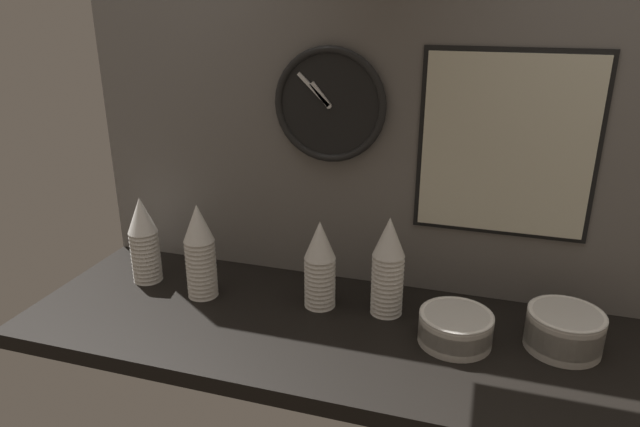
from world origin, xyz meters
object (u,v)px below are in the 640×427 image
(cup_stack_far_left, at_px, (144,240))
(menu_board, at_px, (506,146))
(bowl_stack_right, at_px, (455,327))
(cup_stack_center_right, at_px, (388,266))
(cup_stack_center, at_px, (320,264))
(cup_stack_left, at_px, (200,251))
(wall_clock, at_px, (330,105))
(bowl_stack_far_right, at_px, (564,329))

(cup_stack_far_left, height_order, menu_board, menu_board)
(bowl_stack_right, height_order, menu_board, menu_board)
(cup_stack_center_right, xyz_separation_m, menu_board, (0.25, 0.15, 0.29))
(cup_stack_center, bearing_deg, cup_stack_center_right, 4.90)
(cup_stack_left, relative_size, wall_clock, 0.87)
(cup_stack_center_right, xyz_separation_m, bowl_stack_far_right, (0.41, -0.04, -0.08))
(wall_clock, relative_size, menu_board, 0.65)
(cup_stack_far_left, relative_size, cup_stack_left, 0.95)
(cup_stack_center_right, bearing_deg, menu_board, 30.83)
(cup_stack_left, distance_m, menu_board, 0.82)
(cup_stack_far_left, height_order, bowl_stack_right, cup_stack_far_left)
(cup_stack_far_left, distance_m, cup_stack_left, 0.20)
(cup_stack_center, bearing_deg, wall_clock, 97.81)
(cup_stack_center, height_order, menu_board, menu_board)
(cup_stack_far_left, xyz_separation_m, wall_clock, (0.49, 0.16, 0.37))
(cup_stack_center, relative_size, menu_board, 0.51)
(cup_stack_center_right, xyz_separation_m, cup_stack_center, (-0.17, -0.01, -0.01))
(bowl_stack_far_right, relative_size, bowl_stack_right, 1.00)
(cup_stack_far_left, distance_m, wall_clock, 0.63)
(bowl_stack_far_right, height_order, menu_board, menu_board)
(bowl_stack_right, bearing_deg, wall_clock, 148.76)
(cup_stack_center_right, height_order, bowl_stack_right, cup_stack_center_right)
(cup_stack_center_right, distance_m, bowl_stack_right, 0.22)
(cup_stack_center, relative_size, cup_stack_left, 0.91)
(cup_stack_left, xyz_separation_m, bowl_stack_right, (0.67, -0.03, -0.09))
(bowl_stack_right, bearing_deg, cup_stack_center, 168.46)
(wall_clock, xyz_separation_m, menu_board, (0.44, 0.01, -0.08))
(cup_stack_left, xyz_separation_m, menu_board, (0.74, 0.20, 0.29))
(cup_stack_center, height_order, bowl_stack_far_right, cup_stack_center)
(cup_stack_center_right, bearing_deg, bowl_stack_right, -25.84)
(cup_stack_center, distance_m, wall_clock, 0.41)
(bowl_stack_right, bearing_deg, menu_board, 73.43)
(cup_stack_far_left, distance_m, cup_stack_center, 0.51)
(cup_stack_left, xyz_separation_m, wall_clock, (0.30, 0.19, 0.36))
(cup_stack_center, relative_size, bowl_stack_right, 1.38)
(cup_stack_center, bearing_deg, menu_board, 21.17)
(bowl_stack_right, relative_size, wall_clock, 0.57)
(bowl_stack_far_right, height_order, wall_clock, wall_clock)
(cup_stack_center, distance_m, bowl_stack_far_right, 0.59)
(cup_stack_center_right, bearing_deg, bowl_stack_far_right, -5.14)
(wall_clock, bearing_deg, menu_board, 1.16)
(menu_board, bearing_deg, wall_clock, -178.84)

